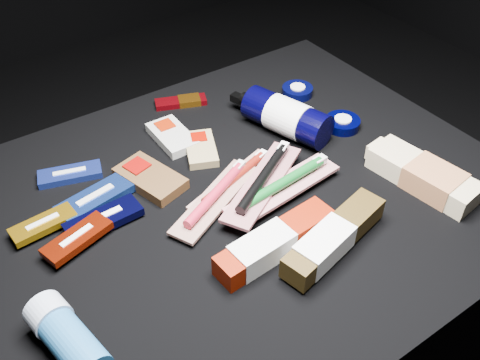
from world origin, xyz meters
TOP-DOWN VIEW (x-y plane):
  - ground at (0.00, 0.00)m, footprint 3.00×3.00m
  - cloth_table at (0.00, 0.00)m, footprint 0.98×0.78m
  - luna_bar_0 at (-0.23, 0.21)m, footprint 0.12×0.07m
  - luna_bar_1 at (-0.21, 0.12)m, footprint 0.14×0.07m
  - luna_bar_2 at (-0.22, 0.06)m, footprint 0.13×0.05m
  - luna_bar_3 at (-0.31, 0.11)m, footprint 0.11×0.05m
  - luna_bar_4 at (-0.28, 0.04)m, footprint 0.12×0.07m
  - clif_bar_0 at (-0.11, 0.12)m, footprint 0.10×0.14m
  - clif_bar_1 at (-0.01, 0.21)m, footprint 0.06×0.12m
  - clif_bar_2 at (0.01, 0.14)m, footprint 0.09×0.12m
  - power_bar at (0.07, 0.31)m, footprint 0.12×0.07m
  - lotion_bottle at (0.19, 0.10)m, footprint 0.12×0.23m
  - cream_tin_upper at (0.30, 0.20)m, footprint 0.07×0.07m
  - cream_tin_lower at (0.30, 0.05)m, footprint 0.07×0.07m
  - bodywash_bottle at (0.29, -0.17)m, footprint 0.10×0.22m
  - deodorant_stick at (-0.36, -0.12)m, footprint 0.08×0.14m
  - toothbrush_pack_0 at (0.02, 0.03)m, footprint 0.21×0.11m
  - toothbrush_pack_1 at (-0.04, 0.00)m, footprint 0.22×0.14m
  - toothbrush_pack_2 at (0.07, -0.05)m, footprint 0.24×0.08m
  - toothbrush_pack_3 at (0.04, -0.02)m, footprint 0.23×0.16m
  - toothpaste_carton_red at (-0.03, -0.14)m, footprint 0.22×0.06m
  - toothpaste_carton_green at (0.05, -0.19)m, footprint 0.22×0.09m

SIDE VIEW (x-z plane):
  - ground at x=0.00m, z-range 0.00..0.00m
  - cloth_table at x=0.00m, z-range 0.00..0.40m
  - power_bar at x=0.07m, z-range 0.40..0.41m
  - luna_bar_0 at x=-0.23m, z-range 0.40..0.41m
  - clif_bar_2 at x=0.01m, z-range 0.40..0.42m
  - toothbrush_pack_0 at x=0.02m, z-range 0.40..0.42m
  - clif_bar_1 at x=-0.01m, z-range 0.40..0.42m
  - cream_tin_upper at x=0.30m, z-range 0.40..0.42m
  - cream_tin_lower at x=0.30m, z-range 0.40..0.42m
  - clif_bar_0 at x=-0.11m, z-range 0.40..0.42m
  - luna_bar_1 at x=-0.21m, z-range 0.40..0.42m
  - luna_bar_2 at x=-0.22m, z-range 0.40..0.42m
  - luna_bar_3 at x=-0.31m, z-range 0.41..0.42m
  - toothbrush_pack_1 at x=-0.04m, z-range 0.40..0.43m
  - luna_bar_4 at x=-0.28m, z-range 0.41..0.42m
  - toothpaste_carton_red at x=-0.03m, z-range 0.40..0.44m
  - bodywash_bottle at x=0.29m, z-range 0.40..0.44m
  - toothbrush_pack_2 at x=0.07m, z-range 0.41..0.44m
  - toothpaste_carton_green at x=0.05m, z-range 0.40..0.45m
  - deodorant_stick at x=-0.36m, z-range 0.40..0.46m
  - toothbrush_pack_3 at x=0.04m, z-range 0.42..0.44m
  - lotion_bottle at x=0.19m, z-range 0.40..0.47m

